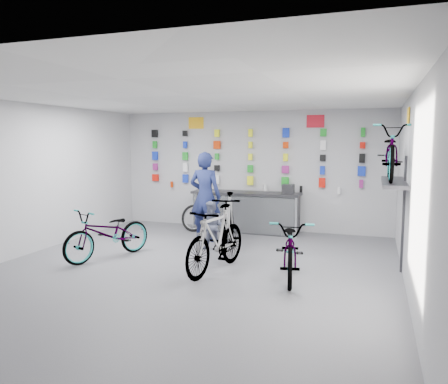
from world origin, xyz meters
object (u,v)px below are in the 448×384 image
at_px(bike_center, 216,239).
at_px(clerk, 205,197).
at_px(bike_right, 291,247).
at_px(bike_service, 228,222).
at_px(customer, 212,226).
at_px(counter, 246,212).
at_px(bike_left, 108,233).

distance_m(bike_center, clerk, 2.44).
xyz_separation_m(bike_center, clerk, (-1.05, 2.16, 0.43)).
height_order(bike_center, clerk, clerk).
relative_size(bike_center, bike_right, 0.98).
distance_m(bike_center, bike_service, 1.52).
bearing_deg(clerk, bike_service, 140.71).
bearing_deg(customer, bike_center, -60.68).
bearing_deg(clerk, customer, 121.53).
bearing_deg(counter, bike_center, -82.33).
relative_size(bike_left, bike_service, 0.96).
xyz_separation_m(bike_left, clerk, (1.20, 2.03, 0.51)).
distance_m(counter, bike_left, 3.72).
distance_m(bike_left, bike_right, 3.52).
xyz_separation_m(bike_center, bike_service, (-0.29, 1.49, 0.01)).
height_order(counter, bike_right, bike_right).
xyz_separation_m(counter, bike_service, (0.17, -1.88, 0.10)).
bearing_deg(bike_service, clerk, 126.69).
height_order(bike_right, customer, customer).
distance_m(bike_left, customer, 2.07).
bearing_deg(bike_center, bike_left, -173.05).
relative_size(bike_center, customer, 1.85).
height_order(counter, clerk, clerk).
height_order(bike_service, customer, bike_service).
bearing_deg(bike_left, bike_service, 56.97).
bearing_deg(bike_center, counter, 107.73).
bearing_deg(counter, clerk, -115.99).
bearing_deg(bike_center, clerk, 126.04).
height_order(bike_center, bike_right, bike_center).
height_order(counter, bike_service, bike_service).
relative_size(bike_left, clerk, 0.93).
bearing_deg(bike_left, clerk, 81.54).
height_order(bike_left, clerk, clerk).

